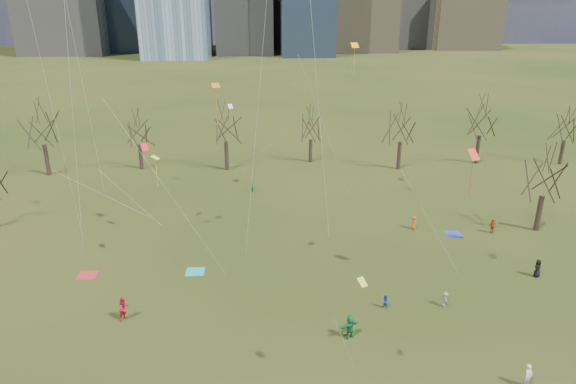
{
  "coord_description": "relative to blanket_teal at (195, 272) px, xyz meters",
  "views": [
    {
      "loc": [
        -2.25,
        -28.71,
        22.33
      ],
      "look_at": [
        0.0,
        12.0,
        7.0
      ],
      "focal_mm": 32.0,
      "sensor_mm": 36.0,
      "label": 1
    }
  ],
  "objects": [
    {
      "name": "ground",
      "position": [
        8.19,
        -11.21,
        -0.01
      ],
      "size": [
        500.0,
        500.0,
        0.0
      ],
      "primitive_type": "plane",
      "color": "black",
      "rests_on": "ground"
    },
    {
      "name": "bare_tree_row",
      "position": [
        8.1,
        26.02,
        6.1
      ],
      "size": [
        113.04,
        29.8,
        9.5
      ],
      "color": "black",
      "rests_on": "ground"
    },
    {
      "name": "blanket_teal",
      "position": [
        0.0,
        0.0,
        0.0
      ],
      "size": [
        1.6,
        1.5,
        0.03
      ],
      "primitive_type": "cube",
      "color": "teal",
      "rests_on": "ground"
    },
    {
      "name": "blanket_navy",
      "position": [
        25.33,
        6.31,
        0.0
      ],
      "size": [
        1.6,
        1.5,
        0.03
      ],
      "primitive_type": "cube",
      "color": "#2436A9",
      "rests_on": "ground"
    },
    {
      "name": "blanket_crimson",
      "position": [
        -9.22,
        -0.12,
        0.0
      ],
      "size": [
        1.6,
        1.5,
        0.03
      ],
      "primitive_type": "cube",
      "color": "#B02329",
      "rests_on": "ground"
    },
    {
      "name": "person_1",
      "position": [
        21.96,
        -15.47,
        0.81
      ],
      "size": [
        0.72,
        0.64,
        1.65
      ],
      "primitive_type": "imported",
      "rotation": [
        0.0,
        0.0,
        0.52
      ],
      "color": "silver",
      "rests_on": "ground"
    },
    {
      "name": "person_2",
      "position": [
        -4.37,
        -6.92,
        0.93
      ],
      "size": [
        1.11,
        1.16,
        1.88
      ],
      "primitive_type": "imported",
      "rotation": [
        0.0,
        0.0,
        0.96
      ],
      "color": "red",
      "rests_on": "ground"
    },
    {
      "name": "person_3",
      "position": [
        19.96,
        -6.46,
        0.61
      ],
      "size": [
        0.71,
        0.91,
        1.24
      ],
      "primitive_type": "imported",
      "rotation": [
        0.0,
        0.0,
        1.91
      ],
      "color": "slate",
      "rests_on": "ground"
    },
    {
      "name": "person_5",
      "position": [
        11.91,
        -9.98,
        0.87
      ],
      "size": [
        1.71,
        1.18,
        1.77
      ],
      "primitive_type": "imported",
      "rotation": [
        0.0,
        0.0,
        3.58
      ],
      "color": "#176A39",
      "rests_on": "ground"
    },
    {
      "name": "person_6",
      "position": [
        29.41,
        -2.43,
        0.79
      ],
      "size": [
        0.94,
        0.88,
        1.61
      ],
      "primitive_type": "imported",
      "rotation": [
        0.0,
        0.0,
        3.78
      ],
      "color": "black",
      "rests_on": "ground"
    },
    {
      "name": "person_8",
      "position": [
        15.26,
        -6.53,
        0.57
      ],
      "size": [
        0.68,
        0.72,
        1.17
      ],
      "primitive_type": "imported",
      "rotation": [
        0.0,
        0.0,
        5.28
      ],
      "color": "#224197",
      "rests_on": "ground"
    },
    {
      "name": "person_10",
      "position": [
        29.29,
        6.35,
        0.74
      ],
      "size": [
        0.93,
        0.48,
        1.51
      ],
      "primitive_type": "imported",
      "rotation": [
        0.0,
        0.0,
        0.14
      ],
      "color": "#9F3516",
      "rests_on": "ground"
    },
    {
      "name": "person_12",
      "position": [
        21.63,
        7.76,
        0.71
      ],
      "size": [
        0.47,
        0.71,
        1.44
      ],
      "primitive_type": "imported",
      "rotation": [
        0.0,
        0.0,
        1.55
      ],
      "color": "#D85518",
      "rests_on": "ground"
    },
    {
      "name": "person_13",
      "position": [
        4.84,
        19.62,
        0.75
      ],
      "size": [
        0.56,
        0.66,
        1.53
      ],
      "primitive_type": "imported",
      "rotation": [
        0.0,
        0.0,
        1.99
      ],
      "color": "#187040",
      "rests_on": "ground"
    },
    {
      "name": "kites_airborne",
      "position": [
        9.58,
        2.18,
        12.79
      ],
      "size": [
        62.76,
        39.2,
        32.31
      ],
      "color": "orange",
      "rests_on": "ground"
    }
  ]
}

